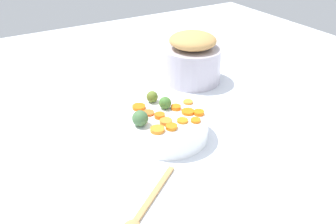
# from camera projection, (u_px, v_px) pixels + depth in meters

# --- Properties ---
(tabletop) EXTENTS (2.40, 2.40, 0.02)m
(tabletop) POSITION_uv_depth(u_px,v_px,m) (171.00, 143.00, 1.07)
(tabletop) COLOR white
(tabletop) RESTS_ON ground
(serving_bowl_carrots) EXTENTS (0.23, 0.23, 0.07)m
(serving_bowl_carrots) POSITION_uv_depth(u_px,v_px,m) (168.00, 126.00, 1.06)
(serving_bowl_carrots) COLOR white
(serving_bowl_carrots) RESTS_ON tabletop
(metal_pot) EXTENTS (0.21, 0.21, 0.13)m
(metal_pot) POSITION_uv_depth(u_px,v_px,m) (192.00, 65.00, 1.38)
(metal_pot) COLOR #B8B0BD
(metal_pot) RESTS_ON tabletop
(stuffing_mound) EXTENTS (0.17, 0.17, 0.06)m
(stuffing_mound) POSITION_uv_depth(u_px,v_px,m) (193.00, 40.00, 1.33)
(stuffing_mound) COLOR tan
(stuffing_mound) RESTS_ON metal_pot
(carrot_slice_0) EXTENTS (0.04, 0.04, 0.01)m
(carrot_slice_0) POSITION_uv_depth(u_px,v_px,m) (160.00, 116.00, 1.02)
(carrot_slice_0) COLOR orange
(carrot_slice_0) RESTS_ON serving_bowl_carrots
(carrot_slice_1) EXTENTS (0.04, 0.04, 0.01)m
(carrot_slice_1) POSITION_uv_depth(u_px,v_px,m) (182.00, 121.00, 1.01)
(carrot_slice_1) COLOR orange
(carrot_slice_1) RESTS_ON serving_bowl_carrots
(carrot_slice_2) EXTENTS (0.04, 0.04, 0.01)m
(carrot_slice_2) POSITION_uv_depth(u_px,v_px,m) (139.00, 107.00, 1.07)
(carrot_slice_2) COLOR orange
(carrot_slice_2) RESTS_ON serving_bowl_carrots
(carrot_slice_3) EXTENTS (0.04, 0.04, 0.01)m
(carrot_slice_3) POSITION_uv_depth(u_px,v_px,m) (199.00, 113.00, 1.04)
(carrot_slice_3) COLOR orange
(carrot_slice_3) RESTS_ON serving_bowl_carrots
(carrot_slice_4) EXTENTS (0.03, 0.03, 0.01)m
(carrot_slice_4) POSITION_uv_depth(u_px,v_px,m) (166.00, 101.00, 1.10)
(carrot_slice_4) COLOR orange
(carrot_slice_4) RESTS_ON serving_bowl_carrots
(carrot_slice_5) EXTENTS (0.04, 0.04, 0.01)m
(carrot_slice_5) POSITION_uv_depth(u_px,v_px,m) (141.00, 117.00, 1.02)
(carrot_slice_5) COLOR orange
(carrot_slice_5) RESTS_ON serving_bowl_carrots
(carrot_slice_6) EXTENTS (0.03, 0.03, 0.01)m
(carrot_slice_6) POSITION_uv_depth(u_px,v_px,m) (188.00, 102.00, 1.10)
(carrot_slice_6) COLOR orange
(carrot_slice_6) RESTS_ON serving_bowl_carrots
(carrot_slice_7) EXTENTS (0.04, 0.04, 0.01)m
(carrot_slice_7) POSITION_uv_depth(u_px,v_px,m) (172.00, 127.00, 0.97)
(carrot_slice_7) COLOR orange
(carrot_slice_7) RESTS_ON serving_bowl_carrots
(carrot_slice_8) EXTENTS (0.04, 0.04, 0.01)m
(carrot_slice_8) POSITION_uv_depth(u_px,v_px,m) (148.00, 113.00, 1.04)
(carrot_slice_8) COLOR orange
(carrot_slice_8) RESTS_ON serving_bowl_carrots
(carrot_slice_9) EXTENTS (0.04, 0.04, 0.01)m
(carrot_slice_9) POSITION_uv_depth(u_px,v_px,m) (196.00, 120.00, 1.01)
(carrot_slice_9) COLOR orange
(carrot_slice_9) RESTS_ON serving_bowl_carrots
(carrot_slice_10) EXTENTS (0.04, 0.04, 0.01)m
(carrot_slice_10) POSITION_uv_depth(u_px,v_px,m) (187.00, 111.00, 1.05)
(carrot_slice_10) COLOR orange
(carrot_slice_10) RESTS_ON serving_bowl_carrots
(carrot_slice_11) EXTENTS (0.04, 0.04, 0.01)m
(carrot_slice_11) POSITION_uv_depth(u_px,v_px,m) (166.00, 122.00, 1.00)
(carrot_slice_11) COLOR orange
(carrot_slice_11) RESTS_ON serving_bowl_carrots
(carrot_slice_12) EXTENTS (0.05, 0.05, 0.01)m
(carrot_slice_12) POSITION_uv_depth(u_px,v_px,m) (157.00, 130.00, 0.96)
(carrot_slice_12) COLOR orange
(carrot_slice_12) RESTS_ON serving_bowl_carrots
(carrot_slice_13) EXTENTS (0.04, 0.04, 0.01)m
(carrot_slice_13) POSITION_uv_depth(u_px,v_px,m) (176.00, 107.00, 1.07)
(carrot_slice_13) COLOR orange
(carrot_slice_13) RESTS_ON serving_bowl_carrots
(brussels_sprout_0) EXTENTS (0.03, 0.03, 0.03)m
(brussels_sprout_0) POSITION_uv_depth(u_px,v_px,m) (153.00, 96.00, 1.10)
(brussels_sprout_0) COLOR olive
(brussels_sprout_0) RESTS_ON serving_bowl_carrots
(brussels_sprout_1) EXTENTS (0.04, 0.04, 0.04)m
(brussels_sprout_1) POSITION_uv_depth(u_px,v_px,m) (140.00, 118.00, 0.98)
(brussels_sprout_1) COLOR #456E40
(brussels_sprout_1) RESTS_ON serving_bowl_carrots
(brussels_sprout_2) EXTENTS (0.04, 0.04, 0.04)m
(brussels_sprout_2) POSITION_uv_depth(u_px,v_px,m) (165.00, 103.00, 1.06)
(brussels_sprout_2) COLOR #437631
(brussels_sprout_2) RESTS_ON serving_bowl_carrots
(wooden_spoon) EXTENTS (0.17, 0.22, 0.01)m
(wooden_spoon) POSITION_uv_depth(u_px,v_px,m) (142.00, 212.00, 0.81)
(wooden_spoon) COLOR tan
(wooden_spoon) RESTS_ON tabletop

